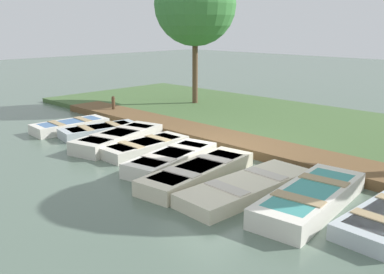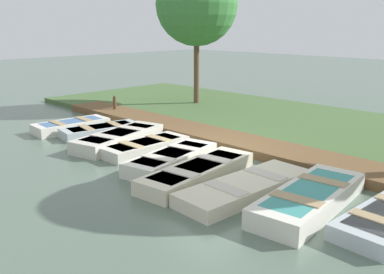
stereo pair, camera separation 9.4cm
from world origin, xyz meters
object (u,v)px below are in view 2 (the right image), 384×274
mooring_post_near (115,105)px  rowboat_7 (310,198)px  park_tree_far_left (197,5)px  rowboat_5 (198,172)px  rowboat_2 (119,138)px  rowboat_3 (145,146)px  rowboat_0 (71,126)px  rowboat_1 (101,130)px  rowboat_6 (246,187)px  rowboat_4 (172,159)px

mooring_post_near → rowboat_7: bearing=76.0°
park_tree_far_left → rowboat_5: bearing=44.7°
rowboat_2 → rowboat_3: size_ratio=1.27×
rowboat_0 → rowboat_1: size_ratio=0.96×
rowboat_6 → rowboat_7: rowboat_7 is taller
rowboat_0 → rowboat_6: rowboat_0 is taller
rowboat_1 → park_tree_far_left: bearing=-157.3°
rowboat_1 → park_tree_far_left: park_tree_far_left is taller
rowboat_0 → rowboat_1: bearing=110.9°
rowboat_4 → rowboat_6: (0.14, 2.65, -0.04)m
rowboat_2 → rowboat_7: 6.84m
rowboat_2 → rowboat_5: rowboat_2 is taller
rowboat_1 → mooring_post_near: size_ratio=3.45×
rowboat_2 → rowboat_4: 2.79m
rowboat_1 → rowboat_4: (0.55, 4.27, 0.04)m
rowboat_2 → rowboat_7: bearing=75.3°
rowboat_6 → mooring_post_near: 9.84m
rowboat_0 → rowboat_3: 4.01m
park_tree_far_left → rowboat_2: bearing=23.8°
rowboat_1 → rowboat_4: rowboat_4 is taller
rowboat_2 → park_tree_far_left: bearing=-170.2°
rowboat_3 → park_tree_far_left: (-6.32, -4.05, 4.40)m
rowboat_0 → rowboat_1: (-0.41, 1.29, -0.02)m
rowboat_1 → mooring_post_near: (-2.32, -2.46, 0.25)m
rowboat_3 → rowboat_4: bearing=77.4°
rowboat_5 → mooring_post_near: 8.52m
rowboat_2 → park_tree_far_left: 8.24m
rowboat_5 → mooring_post_near: bearing=-118.0°
rowboat_2 → park_tree_far_left: size_ratio=0.54×
rowboat_2 → park_tree_far_left: park_tree_far_left is taller
rowboat_0 → park_tree_far_left: size_ratio=0.42×
rowboat_6 → rowboat_4: bearing=-90.1°
rowboat_7 → rowboat_6: bearing=-83.3°
rowboat_1 → rowboat_6: bearing=94.6°
rowboat_4 → mooring_post_near: 7.31m
rowboat_2 → rowboat_4: bearing=70.7°
rowboat_5 → mooring_post_near: size_ratio=4.44×
rowboat_2 → rowboat_7: (0.08, 6.84, 0.00)m
rowboat_0 → rowboat_2: bearing=95.7°
rowboat_2 → rowboat_5: bearing=69.0°
rowboat_3 → mooring_post_near: (-2.54, -5.17, 0.24)m
rowboat_7 → park_tree_far_left: park_tree_far_left is taller
rowboat_4 → rowboat_6: rowboat_4 is taller
rowboat_7 → park_tree_far_left: 12.42m
rowboat_1 → rowboat_6: 6.95m
mooring_post_near → park_tree_far_left: park_tree_far_left is taller
rowboat_0 → rowboat_4: bearing=91.9°
rowboat_4 → mooring_post_near: bearing=-124.4°
rowboat_3 → mooring_post_near: bearing=-116.5°
rowboat_3 → rowboat_5: 2.82m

